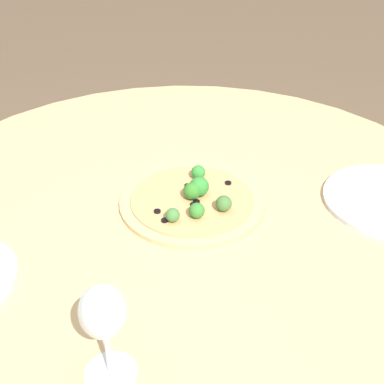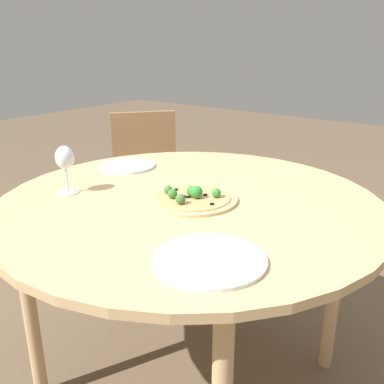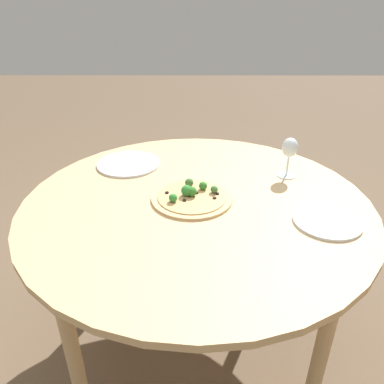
{
  "view_description": "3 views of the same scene",
  "coord_description": "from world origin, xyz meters",
  "px_view_note": "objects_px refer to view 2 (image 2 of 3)",
  "views": [
    {
      "loc": [
        -0.62,
        0.67,
        1.41
      ],
      "look_at": [
        -0.01,
        -0.02,
        0.79
      ],
      "focal_mm": 50.0,
      "sensor_mm": 36.0,
      "label": 1
    },
    {
      "loc": [
        -1.07,
        -0.82,
        1.27
      ],
      "look_at": [
        -0.01,
        -0.02,
        0.79
      ],
      "focal_mm": 40.0,
      "sensor_mm": 36.0,
      "label": 2
    },
    {
      "loc": [
        1.2,
        -0.01,
        1.46
      ],
      "look_at": [
        -0.01,
        -0.02,
        0.79
      ],
      "focal_mm": 35.0,
      "sensor_mm": 36.0,
      "label": 3
    }
  ],
  "objects_px": {
    "pizza": "(192,198)",
    "plate_far": "(210,260)",
    "wine_glass": "(65,160)",
    "chair": "(148,184)",
    "plate_near": "(128,166)"
  },
  "relations": [
    {
      "from": "pizza",
      "to": "plate_far",
      "type": "distance_m",
      "value": 0.42
    },
    {
      "from": "wine_glass",
      "to": "plate_far",
      "type": "relative_size",
      "value": 0.6
    },
    {
      "from": "plate_far",
      "to": "chair",
      "type": "bearing_deg",
      "value": 48.54
    },
    {
      "from": "chair",
      "to": "pizza",
      "type": "xyz_separation_m",
      "value": [
        -0.69,
        -0.84,
        0.31
      ]
    },
    {
      "from": "pizza",
      "to": "wine_glass",
      "type": "distance_m",
      "value": 0.45
    },
    {
      "from": "pizza",
      "to": "wine_glass",
      "type": "relative_size",
      "value": 1.81
    },
    {
      "from": "chair",
      "to": "wine_glass",
      "type": "bearing_deg",
      "value": -113.79
    },
    {
      "from": "pizza",
      "to": "wine_glass",
      "type": "bearing_deg",
      "value": 116.31
    },
    {
      "from": "pizza",
      "to": "wine_glass",
      "type": "height_order",
      "value": "wine_glass"
    },
    {
      "from": "chair",
      "to": "pizza",
      "type": "height_order",
      "value": "chair"
    },
    {
      "from": "pizza",
      "to": "plate_far",
      "type": "relative_size",
      "value": 1.09
    },
    {
      "from": "plate_near",
      "to": "plate_far",
      "type": "bearing_deg",
      "value": -122.0
    },
    {
      "from": "chair",
      "to": "wine_glass",
      "type": "xyz_separation_m",
      "value": [
        -0.88,
        -0.44,
        0.41
      ]
    },
    {
      "from": "pizza",
      "to": "plate_far",
      "type": "xyz_separation_m",
      "value": [
        -0.3,
        -0.28,
        -0.01
      ]
    },
    {
      "from": "chair",
      "to": "plate_far",
      "type": "relative_size",
      "value": 3.13
    }
  ]
}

